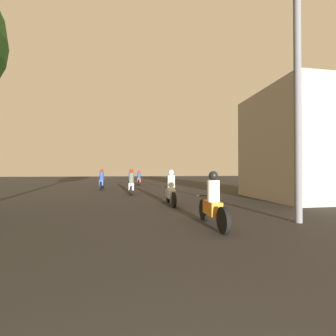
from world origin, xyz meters
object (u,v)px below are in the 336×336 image
at_px(motorcycle_red, 139,179).
at_px(utility_pole_near, 298,93).
at_px(motorcycle_blue, 102,181).
at_px(building_right_near, 302,146).
at_px(motorcycle_orange, 213,204).
at_px(motorcycle_silver, 171,191).
at_px(motorcycle_white, 131,184).

height_order(motorcycle_red, utility_pole_near, utility_pole_near).
height_order(motorcycle_blue, motorcycle_red, motorcycle_blue).
height_order(building_right_near, utility_pole_near, utility_pole_near).
height_order(motorcycle_orange, motorcycle_red, motorcycle_red).
bearing_deg(motorcycle_silver, motorcycle_white, 101.81).
height_order(motorcycle_white, building_right_near, building_right_near).
xyz_separation_m(building_right_near, utility_pole_near, (-4.15, -4.75, 0.89)).
xyz_separation_m(motorcycle_white, motorcycle_blue, (-2.26, 3.95, 0.01)).
height_order(motorcycle_orange, motorcycle_silver, motorcycle_silver).
bearing_deg(motorcycle_red, utility_pole_near, -87.02).
height_order(motorcycle_silver, motorcycle_white, motorcycle_white).
bearing_deg(utility_pole_near, motorcycle_blue, 119.27).
relative_size(motorcycle_orange, motorcycle_red, 1.03).
distance_m(motorcycle_red, utility_pole_near, 17.88).
height_order(motorcycle_orange, motorcycle_white, motorcycle_white).
bearing_deg(utility_pole_near, motorcycle_orange, -178.93).
bearing_deg(motorcycle_blue, motorcycle_orange, -72.90).
bearing_deg(building_right_near, motorcycle_white, 157.52).
distance_m(motorcycle_blue, motorcycle_red, 5.70).
distance_m(motorcycle_silver, motorcycle_white, 4.92).
distance_m(motorcycle_silver, motorcycle_red, 13.44).
distance_m(motorcycle_white, utility_pole_near, 10.07).
bearing_deg(building_right_near, motorcycle_blue, 145.55).
bearing_deg(motorcycle_red, motorcycle_white, -104.74).
distance_m(building_right_near, utility_pole_near, 6.37).
bearing_deg(motorcycle_orange, utility_pole_near, -7.28).
height_order(motorcycle_silver, motorcycle_red, motorcycle_silver).
height_order(motorcycle_red, building_right_near, building_right_near).
bearing_deg(motorcycle_silver, motorcycle_red, 85.87).
distance_m(motorcycle_orange, motorcycle_silver, 3.84).
xyz_separation_m(motorcycle_white, building_right_near, (8.81, -3.65, 2.14)).
bearing_deg(building_right_near, utility_pole_near, -131.14).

